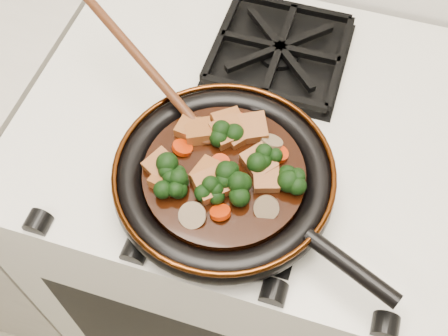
% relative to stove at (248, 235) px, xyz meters
% --- Properties ---
extents(stove, '(0.76, 0.60, 0.90)m').
position_rel_stove_xyz_m(stove, '(0.00, 0.00, 0.00)').
color(stove, silver).
rests_on(stove, ground).
extents(burner_grate_front, '(0.23, 0.23, 0.03)m').
position_rel_stove_xyz_m(burner_grate_front, '(0.00, -0.14, 0.46)').
color(burner_grate_front, black).
rests_on(burner_grate_front, stove).
extents(burner_grate_back, '(0.23, 0.23, 0.03)m').
position_rel_stove_xyz_m(burner_grate_back, '(0.00, 0.14, 0.46)').
color(burner_grate_back, black).
rests_on(burner_grate_back, stove).
extents(skillet, '(0.43, 0.32, 0.05)m').
position_rel_stove_xyz_m(skillet, '(-0.01, -0.15, 0.49)').
color(skillet, black).
rests_on(skillet, burner_grate_front).
extents(braising_sauce, '(0.23, 0.23, 0.02)m').
position_rel_stove_xyz_m(braising_sauce, '(-0.01, -0.15, 0.50)').
color(braising_sauce, black).
rests_on(braising_sauce, skillet).
extents(tofu_cube_0, '(0.05, 0.05, 0.03)m').
position_rel_stove_xyz_m(tofu_cube_0, '(-0.06, -0.10, 0.52)').
color(tofu_cube_0, brown).
rests_on(tofu_cube_0, braising_sauce).
extents(tofu_cube_1, '(0.06, 0.06, 0.03)m').
position_rel_stove_xyz_m(tofu_cube_1, '(-0.02, -0.18, 0.52)').
color(tofu_cube_1, brown).
rests_on(tofu_cube_1, braising_sauce).
extents(tofu_cube_2, '(0.04, 0.04, 0.02)m').
position_rel_stove_xyz_m(tofu_cube_2, '(-0.08, -0.10, 0.52)').
color(tofu_cube_2, brown).
rests_on(tofu_cube_2, braising_sauce).
extents(tofu_cube_3, '(0.05, 0.05, 0.03)m').
position_rel_stove_xyz_m(tofu_cube_3, '(-0.03, -0.16, 0.52)').
color(tofu_cube_3, brown).
rests_on(tofu_cube_3, braising_sauce).
extents(tofu_cube_4, '(0.06, 0.06, 0.03)m').
position_rel_stove_xyz_m(tofu_cube_4, '(-0.02, -0.09, 0.52)').
color(tofu_cube_4, brown).
rests_on(tofu_cube_4, braising_sauce).
extents(tofu_cube_5, '(0.04, 0.04, 0.02)m').
position_rel_stove_xyz_m(tofu_cube_5, '(-0.08, -0.19, 0.52)').
color(tofu_cube_5, brown).
rests_on(tofu_cube_5, braising_sauce).
extents(tofu_cube_6, '(0.05, 0.06, 0.03)m').
position_rel_stove_xyz_m(tofu_cube_6, '(-0.01, -0.09, 0.52)').
color(tofu_cube_6, brown).
rests_on(tofu_cube_6, braising_sauce).
extents(tofu_cube_7, '(0.05, 0.05, 0.03)m').
position_rel_stove_xyz_m(tofu_cube_7, '(-0.10, -0.17, 0.52)').
color(tofu_cube_7, brown).
rests_on(tofu_cube_7, braising_sauce).
extents(tofu_cube_8, '(0.06, 0.06, 0.03)m').
position_rel_stove_xyz_m(tofu_cube_8, '(0.01, -0.07, 0.52)').
color(tofu_cube_8, brown).
rests_on(tofu_cube_8, braising_sauce).
extents(tofu_cube_9, '(0.06, 0.06, 0.03)m').
position_rel_stove_xyz_m(tofu_cube_9, '(0.03, -0.13, 0.52)').
color(tofu_cube_9, brown).
rests_on(tofu_cube_9, braising_sauce).
extents(tofu_cube_10, '(0.05, 0.05, 0.02)m').
position_rel_stove_xyz_m(tofu_cube_10, '(0.05, -0.15, 0.52)').
color(tofu_cube_10, brown).
rests_on(tofu_cube_10, braising_sauce).
extents(tofu_cube_11, '(0.06, 0.06, 0.03)m').
position_rel_stove_xyz_m(tofu_cube_11, '(-0.03, -0.07, 0.52)').
color(tofu_cube_11, brown).
rests_on(tofu_cube_11, braising_sauce).
extents(broccoli_floret_0, '(0.08, 0.08, 0.06)m').
position_rel_stove_xyz_m(broccoli_floret_0, '(-0.07, -0.20, 0.52)').
color(broccoli_floret_0, black).
rests_on(broccoli_floret_0, braising_sauce).
extents(broccoli_floret_1, '(0.08, 0.08, 0.07)m').
position_rel_stove_xyz_m(broccoli_floret_1, '(-0.02, -0.09, 0.52)').
color(broccoli_floret_1, black).
rests_on(broccoli_floret_1, braising_sauce).
extents(broccoli_floret_2, '(0.08, 0.07, 0.06)m').
position_rel_stove_xyz_m(broccoli_floret_2, '(-0.02, -0.20, 0.52)').
color(broccoli_floret_2, black).
rests_on(broccoli_floret_2, braising_sauce).
extents(broccoli_floret_3, '(0.08, 0.08, 0.06)m').
position_rel_stove_xyz_m(broccoli_floret_3, '(0.04, -0.13, 0.52)').
color(broccoli_floret_3, black).
rests_on(broccoli_floret_3, braising_sauce).
extents(broccoli_floret_4, '(0.09, 0.09, 0.07)m').
position_rel_stove_xyz_m(broccoli_floret_4, '(-0.08, -0.18, 0.52)').
color(broccoli_floret_4, black).
rests_on(broccoli_floret_4, braising_sauce).
extents(broccoli_floret_5, '(0.07, 0.07, 0.07)m').
position_rel_stove_xyz_m(broccoli_floret_5, '(0.00, -0.16, 0.52)').
color(broccoli_floret_5, black).
rests_on(broccoli_floret_5, braising_sauce).
extents(broccoli_floret_6, '(0.08, 0.09, 0.07)m').
position_rel_stove_xyz_m(broccoli_floret_6, '(0.08, -0.14, 0.52)').
color(broccoli_floret_6, black).
rests_on(broccoli_floret_6, braising_sauce).
extents(broccoli_floret_7, '(0.09, 0.08, 0.07)m').
position_rel_stove_xyz_m(broccoli_floret_7, '(0.01, -0.18, 0.52)').
color(broccoli_floret_7, black).
rests_on(broccoli_floret_7, braising_sauce).
extents(carrot_coin_0, '(0.03, 0.03, 0.02)m').
position_rel_stove_xyz_m(carrot_coin_0, '(-0.02, -0.06, 0.51)').
color(carrot_coin_0, '#A32404').
rests_on(carrot_coin_0, braising_sauce).
extents(carrot_coin_1, '(0.03, 0.03, 0.02)m').
position_rel_stove_xyz_m(carrot_coin_1, '(0.00, -0.21, 0.51)').
color(carrot_coin_1, '#A32404').
rests_on(carrot_coin_1, braising_sauce).
extents(carrot_coin_2, '(0.03, 0.03, 0.02)m').
position_rel_stove_xyz_m(carrot_coin_2, '(-0.08, -0.13, 0.51)').
color(carrot_coin_2, '#A32404').
rests_on(carrot_coin_2, braising_sauce).
extents(carrot_coin_3, '(0.03, 0.03, 0.03)m').
position_rel_stove_xyz_m(carrot_coin_3, '(-0.02, -0.14, 0.51)').
color(carrot_coin_3, '#A32404').
rests_on(carrot_coin_3, braising_sauce).
extents(carrot_coin_4, '(0.03, 0.03, 0.02)m').
position_rel_stove_xyz_m(carrot_coin_4, '(0.05, -0.10, 0.51)').
color(carrot_coin_4, '#A32404').
rests_on(carrot_coin_4, braising_sauce).
extents(carrot_coin_5, '(0.03, 0.03, 0.01)m').
position_rel_stove_xyz_m(carrot_coin_5, '(0.03, -0.13, 0.51)').
color(carrot_coin_5, '#A32404').
rests_on(carrot_coin_5, braising_sauce).
extents(mushroom_slice_0, '(0.05, 0.05, 0.02)m').
position_rel_stove_xyz_m(mushroom_slice_0, '(-0.01, -0.07, 0.52)').
color(mushroom_slice_0, brown).
rests_on(mushroom_slice_0, braising_sauce).
extents(mushroom_slice_1, '(0.04, 0.04, 0.03)m').
position_rel_stove_xyz_m(mushroom_slice_1, '(-0.03, -0.23, 0.52)').
color(mushroom_slice_1, brown).
rests_on(mushroom_slice_1, braising_sauce).
extents(mushroom_slice_2, '(0.04, 0.04, 0.03)m').
position_rel_stove_xyz_m(mushroom_slice_2, '(0.06, -0.19, 0.52)').
color(mushroom_slice_2, brown).
rests_on(mushroom_slice_2, braising_sauce).
extents(mushroom_slice_3, '(0.04, 0.04, 0.02)m').
position_rel_stove_xyz_m(mushroom_slice_3, '(0.04, -0.08, 0.52)').
color(mushroom_slice_3, brown).
rests_on(mushroom_slice_3, braising_sauce).
extents(wooden_spoon, '(0.16, 0.11, 0.28)m').
position_rel_stove_xyz_m(wooden_spoon, '(-0.13, -0.05, 0.54)').
color(wooden_spoon, '#46210F').
rests_on(wooden_spoon, braising_sauce).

